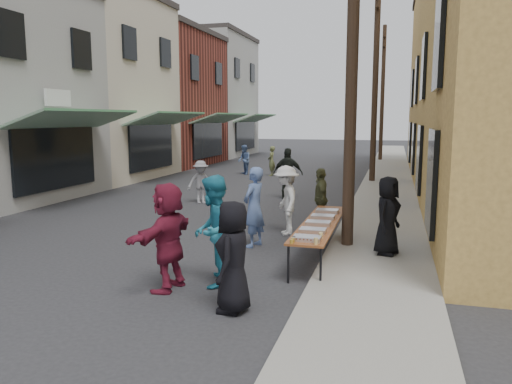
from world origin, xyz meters
The scene contains 27 objects.
ground centered at (0.00, 0.00, 0.00)m, with size 120.00×120.00×0.00m, color #28282B.
sidewalk centered at (5.00, 15.00, 0.05)m, with size 2.20×60.00×0.10m, color gray.
storefront_row centered at (-10.00, 14.96, 4.12)m, with size 8.00×37.00×9.00m.
utility_pole_near centered at (4.30, 3.00, 4.50)m, with size 0.26×0.26×9.00m, color #2D2116.
utility_pole_mid centered at (4.30, 15.00, 4.50)m, with size 0.26×0.26×9.00m, color #2D2116.
utility_pole_far centered at (4.30, 27.00, 4.50)m, with size 0.26×0.26×9.00m, color #2D2116.
serving_table centered at (3.80, 2.17, 0.71)m, with size 0.70×4.00×0.75m.
catering_tray_sausage centered at (3.80, 0.52, 0.79)m, with size 0.50×0.33×0.08m, color maroon.
catering_tray_foil_b centered at (3.80, 1.17, 0.79)m, with size 0.50×0.33×0.08m, color #B2B2B7.
catering_tray_buns centered at (3.80, 1.87, 0.79)m, with size 0.50×0.33×0.08m, color tan.
catering_tray_foil_d centered at (3.80, 2.57, 0.79)m, with size 0.50×0.33×0.08m, color #B2B2B7.
catering_tray_buns_end centered at (3.80, 3.27, 0.79)m, with size 0.50×0.33×0.08m, color tan.
condiment_jar_a centered at (3.58, 0.22, 0.79)m, with size 0.07×0.07×0.08m, color #A57F26.
condiment_jar_b centered at (3.58, 0.32, 0.79)m, with size 0.07×0.07×0.08m, color #A57F26.
condiment_jar_c centered at (3.58, 0.42, 0.79)m, with size 0.07×0.07×0.08m, color #A57F26.
cup_stack centered at (4.00, 0.27, 0.81)m, with size 0.08×0.08×0.12m, color tan.
guest_front_a centered at (2.97, -1.20, 0.86)m, with size 0.84×0.54×1.71m, color black.
guest_front_b centered at (2.22, 2.62, 0.92)m, with size 0.67×0.44×1.84m, color #556EA5.
guest_front_c centered at (2.26, -0.15, 0.98)m, with size 0.95×0.74×1.96m, color teal.
guest_front_d centered at (2.67, 4.01, 0.88)m, with size 1.13×0.65×1.75m, color white.
guest_front_e centered at (3.40, 4.95, 0.81)m, with size 0.95×0.40×1.62m, color brown.
guest_queue_back centered at (1.59, -0.56, 0.93)m, with size 1.73×0.55×1.86m, color maroon.
server centered at (5.16, 2.40, 0.92)m, with size 0.80×0.52×1.64m, color black.
passerby_left centered at (-1.16, 7.79, 0.74)m, with size 0.96×0.55×1.48m, color gray.
passerby_mid centered at (1.54, 9.55, 0.93)m, with size 1.09×0.45×1.86m, color black.
passerby_right centered at (-0.78, 16.47, 0.76)m, with size 0.55×0.36×1.51m, color #616A3D.
passerby_far centered at (-2.28, 16.64, 0.77)m, with size 0.75×0.59×1.55m, color #5571A5.
Camera 1 is at (5.26, -8.14, 2.94)m, focal length 35.00 mm.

